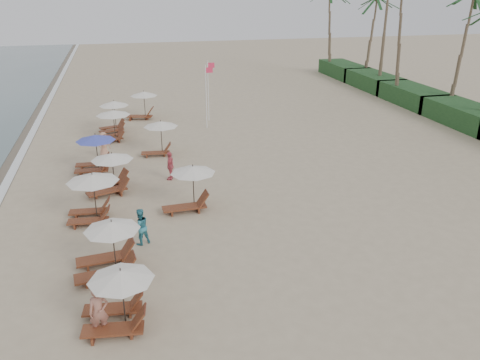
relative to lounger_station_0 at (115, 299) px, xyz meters
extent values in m
plane|color=tan|center=(5.24, 4.19, -1.00)|extent=(160.00, 160.00, 0.00)
cube|color=white|center=(-5.96, 14.19, -0.99)|extent=(0.50, 140.00, 0.02)
cube|color=#193D1C|center=(27.24, 18.69, -0.20)|extent=(3.20, 8.00, 1.60)
cube|color=#193D1C|center=(27.24, 26.19, -0.20)|extent=(3.20, 8.00, 1.60)
cube|color=#193D1C|center=(27.24, 33.69, -0.20)|extent=(3.20, 8.00, 1.60)
cube|color=#193D1C|center=(27.24, 41.19, -0.20)|extent=(3.20, 8.00, 1.60)
cylinder|color=brown|center=(28.14, 22.19, 3.90)|extent=(0.36, 0.36, 9.80)
cylinder|color=brown|center=(26.34, 27.39, 4.30)|extent=(0.36, 0.36, 10.60)
cylinder|color=brown|center=(27.24, 32.59, 4.70)|extent=(0.36, 0.36, 11.40)
cylinder|color=brown|center=(28.14, 37.79, 3.50)|extent=(0.36, 0.36, 9.00)
cylinder|color=brown|center=(26.34, 42.99, 3.90)|extent=(0.36, 0.36, 9.80)
cylinder|color=black|center=(0.25, 0.00, -0.01)|extent=(0.05, 0.05, 1.98)
cone|color=silver|center=(0.25, 0.00, 0.88)|extent=(2.15, 2.15, 0.35)
cylinder|color=black|center=(-0.01, 3.36, 0.05)|extent=(0.05, 0.05, 2.10)
cone|color=silver|center=(-0.01, 3.36, 1.00)|extent=(2.15, 2.15, 0.35)
cylinder|color=black|center=(-0.84, 8.22, 0.13)|extent=(0.05, 0.05, 2.25)
cone|color=silver|center=(-0.84, 8.22, 1.15)|extent=(2.44, 2.44, 0.35)
cylinder|color=black|center=(0.03, 11.65, 0.04)|extent=(0.05, 0.05, 2.08)
cone|color=silver|center=(0.03, 11.65, 0.98)|extent=(2.24, 2.24, 0.35)
cylinder|color=black|center=(-0.89, 15.06, 0.09)|extent=(0.05, 0.05, 2.17)
cone|color=#3E49B8|center=(-0.89, 15.06, 1.07)|extent=(2.33, 2.33, 0.35)
cylinder|color=black|center=(0.16, 21.18, 0.07)|extent=(0.05, 0.05, 2.13)
cone|color=silver|center=(0.16, 21.18, 1.03)|extent=(2.41, 2.41, 0.35)
cylinder|color=black|center=(0.25, 23.48, 0.14)|extent=(0.05, 0.05, 2.28)
cone|color=silver|center=(0.25, 23.48, 1.18)|extent=(2.20, 2.20, 0.35)
cylinder|color=black|center=(3.88, 8.48, 0.07)|extent=(0.05, 0.05, 2.15)
cone|color=silver|center=(3.88, 8.48, 1.05)|extent=(2.24, 2.24, 0.35)
cylinder|color=black|center=(3.14, 17.32, 0.07)|extent=(0.05, 0.05, 2.15)
cone|color=silver|center=(3.14, 17.32, 1.05)|extent=(2.24, 2.24, 0.35)
cylinder|color=black|center=(2.67, 27.10, 0.07)|extent=(0.05, 0.05, 2.15)
cone|color=silver|center=(2.67, 27.10, 1.05)|extent=(2.24, 2.24, 0.35)
imported|color=#A56B5A|center=(-0.53, -0.32, -0.14)|extent=(0.69, 0.52, 1.71)
imported|color=teal|center=(1.08, 5.36, -0.18)|extent=(0.97, 0.87, 1.64)
imported|color=#CC515F|center=(3.18, 12.62, -0.17)|extent=(0.72, 1.06, 1.67)
imported|color=tan|center=(-0.54, 17.47, -0.15)|extent=(0.99, 0.94, 1.70)
cylinder|color=silver|center=(7.15, 22.86, 1.43)|extent=(0.08, 0.08, 4.86)
cube|color=#E22A4F|center=(7.43, 22.86, 3.46)|extent=(0.55, 0.02, 0.40)
cylinder|color=silver|center=(7.69, 24.95, 1.44)|extent=(0.08, 0.08, 4.89)
cube|color=#E22A4F|center=(7.97, 24.95, 3.49)|extent=(0.55, 0.02, 0.40)
camera|label=1|loc=(0.73, -13.91, 9.52)|focal=36.77mm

